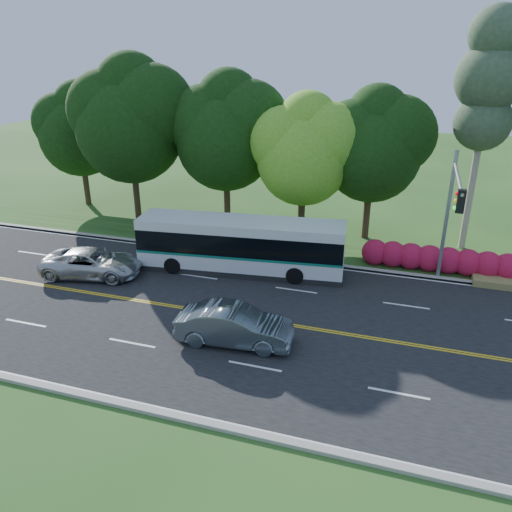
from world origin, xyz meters
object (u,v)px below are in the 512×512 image
(traffic_signal, at_px, (452,206))
(suv, at_px, (92,263))
(transit_bus, at_px, (240,246))
(sedan, at_px, (235,326))

(traffic_signal, bearing_deg, suv, -168.93)
(transit_bus, xyz_separation_m, suv, (-7.52, -3.13, -0.72))
(traffic_signal, xyz_separation_m, sedan, (-8.34, -7.51, -3.84))
(sedan, relative_size, suv, 0.92)
(transit_bus, bearing_deg, suv, -163.93)
(traffic_signal, relative_size, transit_bus, 0.61)
(sedan, bearing_deg, transit_bus, 12.15)
(transit_bus, bearing_deg, sedan, -79.19)
(traffic_signal, height_order, suv, traffic_signal)
(sedan, bearing_deg, traffic_signal, -53.18)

